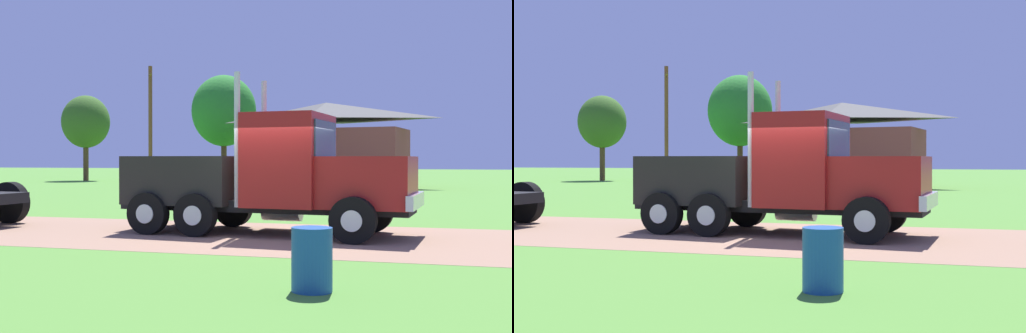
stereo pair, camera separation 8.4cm
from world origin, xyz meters
TOP-DOWN VIEW (x-y plane):
  - ground_plane at (0.00, 0.00)m, footprint 200.00×200.00m
  - dirt_track at (0.00, 0.00)m, footprint 120.00×5.89m
  - truck_foreground_white at (-0.28, 0.64)m, footprint 7.31×3.11m
  - steel_barrel at (1.96, -5.64)m, footprint 0.56×0.56m
  - shed_building at (-3.12, 26.75)m, footprint 11.10×6.73m
  - utility_pole_near at (-14.67, 24.74)m, footprint 1.11×2.03m
  - tree_left at (-24.30, 32.77)m, footprint 3.98×3.98m
  - tree_mid at (-12.10, 32.58)m, footprint 5.04×5.04m

SIDE VIEW (x-z plane):
  - ground_plane at x=0.00m, z-range 0.00..0.00m
  - dirt_track at x=0.00m, z-range 0.00..0.01m
  - steel_barrel at x=1.96m, z-range 0.00..0.87m
  - truck_foreground_white at x=-0.28m, z-range -0.59..3.21m
  - shed_building at x=-3.12m, z-range -0.10..5.38m
  - utility_pole_near at x=-14.67m, z-range 0.25..8.28m
  - tree_left at x=-24.30m, z-range 1.34..8.44m
  - tree_mid at x=-12.10m, z-range 1.38..9.71m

